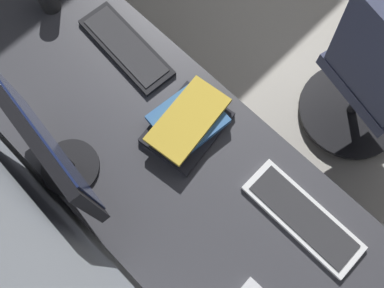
% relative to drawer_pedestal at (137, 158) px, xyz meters
% --- Properties ---
extents(desk, '(2.19, 0.69, 0.73)m').
position_rel_drawer_pedestal_xyz_m(desk, '(-0.27, -0.03, 0.32)').
color(desk, '#38383D').
rests_on(desk, ground).
extents(drawer_pedestal, '(0.40, 0.51, 0.69)m').
position_rel_drawer_pedestal_xyz_m(drawer_pedestal, '(0.00, 0.00, 0.00)').
color(drawer_pedestal, '#38383D').
rests_on(drawer_pedestal, ground).
extents(monitor_primary, '(0.50, 0.20, 0.46)m').
position_rel_drawer_pedestal_xyz_m(monitor_primary, '(0.02, 0.22, 0.64)').
color(monitor_primary, black).
rests_on(monitor_primary, desk).
extents(keyboard_main, '(0.43, 0.17, 0.02)m').
position_rel_drawer_pedestal_xyz_m(keyboard_main, '(0.23, -0.23, 0.39)').
color(keyboard_main, black).
rests_on(keyboard_main, desk).
extents(keyboard_spare, '(0.42, 0.14, 0.02)m').
position_rel_drawer_pedestal_xyz_m(keyboard_spare, '(-0.65, -0.20, 0.39)').
color(keyboard_spare, silver).
rests_on(keyboard_spare, desk).
extents(book_stack_near, '(0.25, 0.32, 0.07)m').
position_rel_drawer_pedestal_xyz_m(book_stack_near, '(-0.16, -0.17, 0.42)').
color(book_stack_near, black).
rests_on(book_stack_near, desk).
extents(office_chair, '(0.56, 0.59, 0.97)m').
position_rel_drawer_pedestal_xyz_m(office_chair, '(-0.52, -0.97, 0.11)').
color(office_chair, '#383D56').
rests_on(office_chair, ground).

